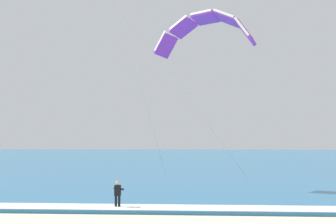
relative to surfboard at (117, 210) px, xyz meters
name	(u,v)px	position (x,y,z in m)	size (l,w,h in m)	color
sea	(185,158)	(3.10, 58.92, 0.07)	(200.00, 120.00, 0.20)	teal
surf_foam	(172,208)	(3.10, -0.08, 0.19)	(200.00, 1.86, 0.04)	white
surfboard	(117,210)	(0.00, 0.00, 0.00)	(0.66, 1.45, 0.09)	#E04C38
kitesurfer	(118,194)	(0.00, 0.02, 0.91)	(0.57, 0.57, 1.69)	black
kite_primary	(204,28)	(5.25, 8.54, 12.86)	(9.22, 10.94, 12.98)	purple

